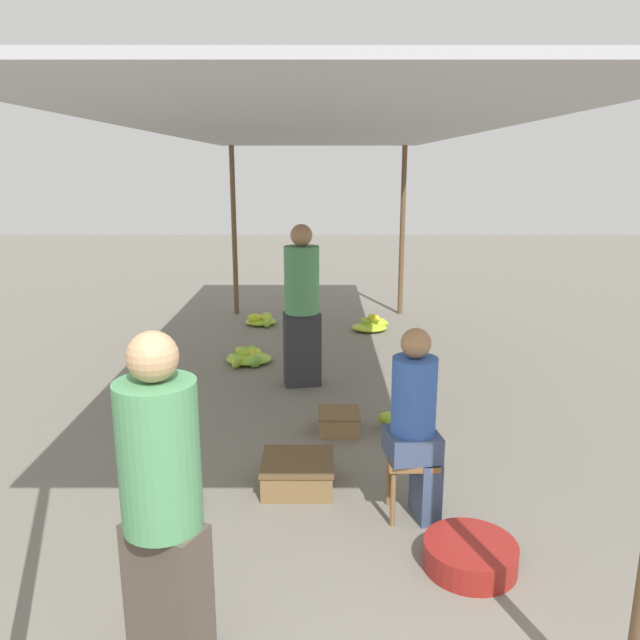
% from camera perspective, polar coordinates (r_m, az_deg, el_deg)
% --- Properties ---
extents(canopy_post_back_left, '(0.08, 0.08, 2.66)m').
position_cam_1_polar(canopy_post_back_left, '(10.09, -7.57, 7.98)').
color(canopy_post_back_left, brown).
rests_on(canopy_post_back_left, ground).
extents(canopy_post_back_right, '(0.08, 0.08, 2.66)m').
position_cam_1_polar(canopy_post_back_right, '(10.08, 7.82, 7.96)').
color(canopy_post_back_right, brown).
rests_on(canopy_post_back_right, ground).
extents(canopy_tarp, '(3.07, 8.18, 0.04)m').
position_cam_1_polar(canopy_tarp, '(6.06, 0.01, 17.00)').
color(canopy_tarp, '#B2B2B7').
rests_on(canopy_tarp, canopy_post_front_left).
extents(vendor_foreground, '(0.48, 0.48, 1.69)m').
position_cam_1_polar(vendor_foreground, '(2.99, -13.93, -16.19)').
color(vendor_foreground, '#4C4238').
rests_on(vendor_foreground, ground).
extents(stool, '(0.34, 0.34, 0.44)m').
position_cam_1_polar(stool, '(4.41, 8.59, -13.27)').
color(stool, brown).
rests_on(stool, ground).
extents(vendor_seated, '(0.39, 0.39, 1.34)m').
position_cam_1_polar(vendor_seated, '(4.27, 9.04, -9.10)').
color(vendor_seated, '#384766').
rests_on(vendor_seated, ground).
extents(basin_black, '(0.56, 0.56, 0.17)m').
position_cam_1_polar(basin_black, '(4.11, 13.81, -20.18)').
color(basin_black, maroon).
rests_on(basin_black, ground).
extents(banana_pile_left_0, '(0.47, 0.53, 0.21)m').
position_cam_1_polar(banana_pile_left_0, '(4.71, -13.17, -15.43)').
color(banana_pile_left_0, '#9BC230').
rests_on(banana_pile_left_0, ground).
extents(banana_pile_left_1, '(0.58, 0.65, 0.17)m').
position_cam_1_polar(banana_pile_left_1, '(7.75, -6.35, -3.38)').
color(banana_pile_left_1, '#AECA2D').
rests_on(banana_pile_left_1, ground).
extents(banana_pile_left_2, '(0.47, 0.53, 0.20)m').
position_cam_1_polar(banana_pile_left_2, '(9.52, -5.05, -0.02)').
color(banana_pile_left_2, '#8ABC33').
rests_on(banana_pile_left_2, ground).
extents(banana_pile_right_0, '(0.52, 0.58, 0.18)m').
position_cam_1_polar(banana_pile_right_0, '(5.80, 8.52, -9.43)').
color(banana_pile_right_0, '#A4C62F').
rests_on(banana_pile_right_0, ground).
extents(banana_pile_right_1, '(0.54, 0.48, 0.26)m').
position_cam_1_polar(banana_pile_right_1, '(9.19, 5.00, -0.47)').
color(banana_pile_right_1, yellow).
rests_on(banana_pile_right_1, ground).
extents(crate_near, '(0.38, 0.38, 0.19)m').
position_cam_1_polar(crate_near, '(5.75, 2.00, -9.27)').
color(crate_near, olive).
rests_on(crate_near, ground).
extents(crate_mid, '(0.54, 0.54, 0.21)m').
position_cam_1_polar(crate_mid, '(4.84, -1.80, -13.80)').
color(crate_mid, brown).
rests_on(crate_mid, ground).
extents(shopper_walking_mid, '(0.44, 0.44, 1.77)m').
position_cam_1_polar(shopper_walking_mid, '(6.69, -1.39, 1.50)').
color(shopper_walking_mid, '#2D2D33').
rests_on(shopper_walking_mid, ground).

